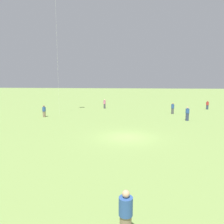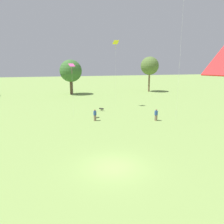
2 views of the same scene
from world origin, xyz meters
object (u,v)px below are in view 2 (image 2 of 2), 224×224
person_10 (95,115)px  kite_6 (116,45)px  dog_0 (101,109)px  person_5 (156,115)px  kite_2 (72,67)px

person_10 → kite_6: kite_6 is taller
kite_6 → dog_0: (-3.38, -3.08, -10.68)m
person_5 → person_10: 8.55m
kite_6 → kite_2: bearing=73.7°
person_10 → dog_0: person_10 is taller
person_5 → kite_2: bearing=65.1°
kite_2 → person_10: bearing=-12.6°
kite_2 → dog_0: 9.48m
person_5 → kite_6: size_ratio=0.14×
person_5 → person_10: bearing=71.5°
kite_6 → dog_0: kite_6 is taller
person_10 → person_5: bearing=25.0°
kite_2 → kite_6: bearing=64.8°
kite_2 → kite_6: kite_6 is taller
person_10 → dog_0: (2.25, 6.12, -0.44)m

